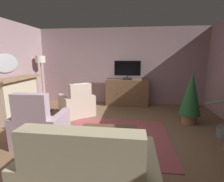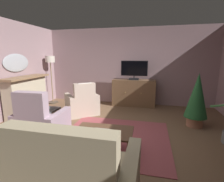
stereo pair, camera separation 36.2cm
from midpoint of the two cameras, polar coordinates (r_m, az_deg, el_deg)
ground_plane at (r=3.75m, az=1.64°, el=-15.76°), size 6.52×6.23×0.04m
wall_back at (r=6.17m, az=7.11°, el=8.23°), size 6.52×0.10×2.69m
rug_central at (r=3.73m, az=3.66°, el=-15.44°), size 2.28×2.07×0.01m
fireplace at (r=5.45m, az=-25.05°, el=-1.83°), size 0.82×1.58×1.14m
wall_mirror_oval at (r=5.49m, az=-28.02°, el=8.43°), size 0.06×0.95×0.51m
tv_cabinet at (r=5.93m, az=9.11°, el=-0.84°), size 1.47×0.48×0.92m
television at (r=5.75m, az=9.34°, el=7.11°), size 0.89×0.20×0.64m
coffee_table at (r=3.04m, az=0.69°, el=-14.07°), size 1.04×0.63×0.43m
tv_remote at (r=3.06m, az=-3.07°, el=-12.79°), size 0.17×0.07×0.02m
folded_newspaper at (r=2.99m, az=0.03°, el=-13.52°), size 0.30×0.22×0.01m
sofa_floral at (r=2.16m, az=-7.70°, el=-27.27°), size 1.45×0.87×1.07m
armchair_angled_to_table at (r=5.09m, az=-8.06°, el=-4.35°), size 1.20×1.20×1.00m
armchair_by_fireplace at (r=3.72m, az=-20.28°, el=-10.76°), size 0.91×0.86×1.08m
potted_plant_leafy_by_curtain at (r=4.63m, az=28.90°, el=-2.13°), size 0.54×0.54×1.33m
cat at (r=4.66m, az=-15.42°, el=-8.88°), size 0.40×0.69×0.22m
floor_lamp at (r=6.41m, az=-18.57°, el=7.49°), size 0.35×0.35×1.72m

